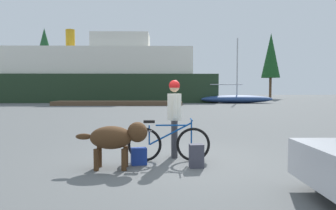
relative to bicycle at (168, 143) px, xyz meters
name	(u,v)px	position (x,y,z in m)	size (l,w,h in m)	color
ground_plane	(179,161)	(0.23, 0.00, -0.40)	(160.00, 160.00, 0.00)	#595B5B
bicycle	(168,143)	(0.00, 0.00, 0.00)	(1.79, 0.44, 0.92)	black
person_cyclist	(174,110)	(0.15, 0.43, 0.68)	(0.32, 0.53, 1.77)	#333338
dog	(117,138)	(-1.02, -0.60, 0.22)	(1.41, 0.53, 0.92)	#472D19
backpack	(196,156)	(0.55, -0.53, -0.16)	(0.28, 0.20, 0.47)	#3F3F4C
handbag_pannier	(139,156)	(-0.62, -0.28, -0.22)	(0.32, 0.18, 0.35)	navy
dock_pier	(118,103)	(-4.54, 23.76, -0.20)	(12.45, 2.95, 0.40)	brown
ferry_boat	(100,76)	(-8.04, 31.86, 2.76)	(28.69, 7.41, 8.92)	#1E331E
sailboat_moored	(237,99)	(8.20, 27.85, 0.08)	(8.12, 2.27, 7.29)	navy
pine_tree_far_left	(45,53)	(-20.33, 46.35, 7.29)	(4.30, 4.30, 11.95)	#4C331E
pine_tree_center	(143,63)	(-3.34, 43.14, 5.33)	(3.67, 3.67, 9.26)	#4C331E
pine_tree_far_right	(271,56)	(17.79, 44.43, 6.74)	(3.03, 3.03, 10.86)	#4C331E
pine_tree_mid_back	(173,69)	(1.77, 50.43, 4.87)	(3.81, 3.81, 8.44)	#4C331E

